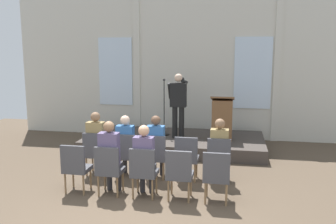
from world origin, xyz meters
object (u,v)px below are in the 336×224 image
at_px(audience_r0_c0, 97,140).
at_px(chair_r1_c0, 76,165).
at_px(audience_r0_c1, 126,142).
at_px(audience_r0_c2, 156,143).
at_px(lectern, 222,119).
at_px(chair_r0_c2, 155,154).
at_px(chair_r0_c4, 219,157).
at_px(audience_r1_c2, 145,157).
at_px(chair_r0_c1, 125,152).
at_px(chair_r0_c0, 96,151).
at_px(chair_r1_c4, 216,174).
at_px(audience_r0_c4, 219,147).
at_px(mic_stand, 164,123).
at_px(chair_r1_c1, 109,167).
at_px(chair_r1_c2, 144,169).
at_px(audience_r1_c1, 110,154).
at_px(speaker, 178,101).
at_px(chair_r1_c3, 179,172).
at_px(chair_r0_c3, 187,156).

xyz_separation_m(audience_r0_c0, chair_r1_c0, (-0.00, -1.08, -0.22)).
xyz_separation_m(audience_r0_c1, audience_r0_c2, (0.65, -0.00, 0.01)).
height_order(lectern, chair_r0_c2, lectern).
relative_size(chair_r0_c4, audience_r1_c2, 0.70).
distance_m(lectern, audience_r1_c2, 3.45).
distance_m(chair_r0_c1, chair_r0_c4, 1.95).
height_order(chair_r0_c0, chair_r1_c4, same).
bearing_deg(chair_r0_c1, audience_r0_c2, 7.07).
bearing_deg(chair_r0_c1, audience_r0_c4, 2.40).
relative_size(lectern, chair_r0_c0, 1.23).
bearing_deg(mic_stand, chair_r1_c1, -95.45).
bearing_deg(chair_r0_c2, audience_r0_c0, 176.52).
bearing_deg(audience_r0_c0, lectern, 40.59).
distance_m(chair_r0_c4, chair_r1_c2, 1.64).
xyz_separation_m(lectern, chair_r1_c4, (0.03, -3.28, -0.35)).
xyz_separation_m(chair_r0_c4, chair_r1_c4, (0.00, -1.00, 0.00)).
bearing_deg(lectern, audience_r1_c1, -120.98).
bearing_deg(audience_r0_c1, audience_r0_c0, -179.76).
distance_m(chair_r0_c4, chair_r1_c0, 2.79).
bearing_deg(chair_r1_c0, audience_r0_c0, 90.00).
distance_m(audience_r1_c1, audience_r1_c2, 0.65).
bearing_deg(chair_r1_c4, chair_r0_c1, 152.95).
height_order(audience_r1_c1, audience_r1_c2, audience_r1_c1).
xyz_separation_m(chair_r0_c0, audience_r1_c1, (0.65, -0.92, 0.23)).
height_order(mic_stand, chair_r1_c1, mic_stand).
bearing_deg(speaker, mic_stand, 148.93).
height_order(speaker, chair_r1_c4, speaker).
bearing_deg(chair_r1_c3, chair_r0_c3, 90.00).
bearing_deg(mic_stand, chair_r0_c2, -83.05).
relative_size(chair_r0_c0, audience_r0_c0, 0.69).
bearing_deg(audience_r0_c4, chair_r0_c4, -90.00).
bearing_deg(chair_r1_c2, chair_r0_c0, 142.55).
bearing_deg(audience_r0_c1, chair_r0_c1, -90.00).
relative_size(chair_r0_c0, chair_r0_c4, 1.00).
bearing_deg(audience_r1_c2, audience_r0_c2, 90.00).
bearing_deg(chair_r0_c0, speaker, 58.26).
distance_m(audience_r0_c0, audience_r0_c4, 2.60).
xyz_separation_m(chair_r0_c1, chair_r1_c1, (0.00, -1.00, 0.00)).
distance_m(chair_r0_c0, chair_r1_c2, 1.64).
distance_m(speaker, chair_r1_c2, 3.39).
height_order(audience_r0_c4, chair_r1_c4, audience_r0_c4).
bearing_deg(chair_r0_c1, chair_r1_c0, -123.14).
xyz_separation_m(lectern, chair_r1_c0, (-2.58, -3.28, -0.35)).
relative_size(chair_r0_c2, chair_r0_c4, 1.00).
bearing_deg(speaker, audience_r0_c2, -93.07).
height_order(chair_r0_c2, chair_r1_c4, same).
height_order(audience_r0_c1, audience_r1_c1, audience_r1_c1).
xyz_separation_m(audience_r0_c1, chair_r0_c4, (1.95, -0.08, -0.19)).
height_order(chair_r1_c0, chair_r1_c4, same).
xyz_separation_m(speaker, lectern, (1.16, -0.01, -0.44)).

